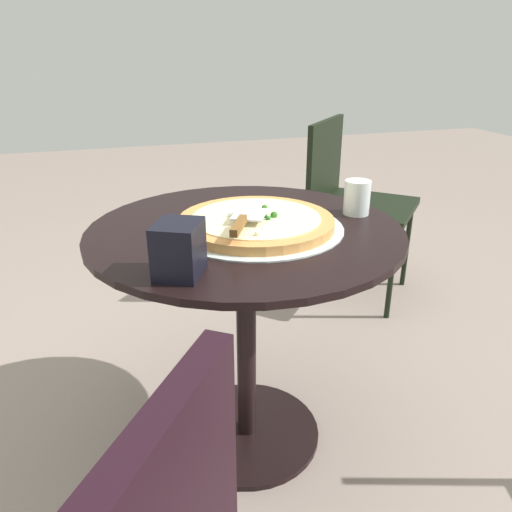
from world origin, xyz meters
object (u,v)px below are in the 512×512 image
pizza_server (243,220)px  napkin_dispenser (179,249)px  pizza_on_tray (256,223)px  patio_table (246,290)px  patio_chair_corner (350,194)px  drinking_cup (357,197)px

pizza_server → napkin_dispenser: size_ratio=1.86×
pizza_on_tray → napkin_dispenser: bearing=-136.6°
pizza_on_tray → napkin_dispenser: (-0.23, -0.22, 0.04)m
patio_table → napkin_dispenser: (-0.21, -0.24, 0.24)m
pizza_on_tray → patio_chair_corner: patio_chair_corner is taller
patio_table → pizza_on_tray: (0.02, -0.01, 0.20)m
pizza_server → drinking_cup: (0.36, 0.10, -0.00)m
patio_table → drinking_cup: drinking_cup is taller
pizza_on_tray → napkin_dispenser: size_ratio=4.02×
patio_chair_corner → drinking_cup: bearing=-117.5°
patio_table → pizza_server: (-0.03, -0.09, 0.23)m
pizza_server → pizza_on_tray: bearing=52.0°
patio_table → patio_chair_corner: size_ratio=1.00×
napkin_dispenser → pizza_on_tray: bearing=160.4°
pizza_on_tray → pizza_server: pizza_server is taller
pizza_server → napkin_dispenser: 0.23m
pizza_server → patio_table: bearing=70.3°
napkin_dispenser → patio_table: bearing=165.4°
pizza_server → patio_chair_corner: (0.77, 0.90, -0.25)m
patio_chair_corner → pizza_server: bearing=-130.7°
patio_table → patio_chair_corner: 1.10m
pizza_server → patio_chair_corner: 1.21m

